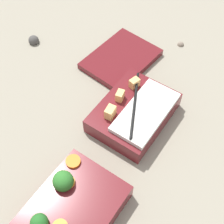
{
  "coord_description": "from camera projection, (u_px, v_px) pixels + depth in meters",
  "views": [
    {
      "loc": [
        -0.26,
        -0.21,
        0.64
      ],
      "look_at": [
        0.09,
        0.04,
        0.05
      ],
      "focal_mm": 50.0,
      "sensor_mm": 36.0,
      "label": 1
    }
  ],
  "objects": [
    {
      "name": "ground_plane",
      "position": [
        102.0,
        158.0,
        0.72
      ],
      "size": [
        3.0,
        3.0,
        0.0
      ],
      "primitive_type": "plane",
      "color": "gray"
    },
    {
      "name": "bento_tray_vegetable",
      "position": [
        71.0,
        212.0,
        0.61
      ],
      "size": [
        0.2,
        0.16,
        0.08
      ],
      "color": "maroon",
      "rests_on": "ground_plane"
    },
    {
      "name": "bento_tray_rice",
      "position": [
        134.0,
        112.0,
        0.76
      ],
      "size": [
        0.2,
        0.15,
        0.07
      ],
      "color": "maroon",
      "rests_on": "ground_plane"
    },
    {
      "name": "bento_lid",
      "position": [
        121.0,
        59.0,
        0.89
      ],
      "size": [
        0.21,
        0.17,
        0.02
      ],
      "primitive_type": "cube",
      "rotation": [
        0.0,
        0.0,
        -0.1
      ],
      "color": "maroon",
      "rests_on": "ground_plane"
    },
    {
      "name": "pebble_0",
      "position": [
        181.0,
        44.0,
        0.93
      ],
      "size": [
        0.02,
        0.02,
        0.02
      ],
      "primitive_type": "sphere",
      "color": "#7A6B5B",
      "rests_on": "ground_plane"
    },
    {
      "name": "pebble_1",
      "position": [
        34.0,
        40.0,
        0.94
      ],
      "size": [
        0.03,
        0.03,
        0.03
      ],
      "primitive_type": "sphere",
      "color": "#474442",
      "rests_on": "ground_plane"
    }
  ]
}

